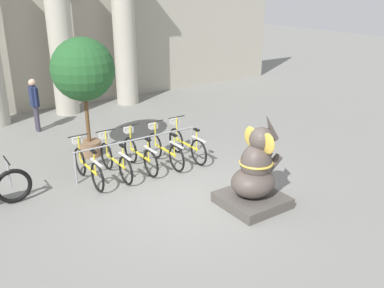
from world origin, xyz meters
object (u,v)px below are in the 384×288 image
(bicycle_0, at_px, (88,166))
(potted_tree, at_px, (83,72))
(bicycle_1, at_px, (115,160))
(bicycle_4, at_px, (186,143))
(elephant_statue, at_px, (255,176))
(bicycle_2, at_px, (139,153))
(person_pedestrian, at_px, (34,100))
(bicycle_3, at_px, (164,149))

(bicycle_0, bearing_deg, potted_tree, 66.90)
(bicycle_1, xyz_separation_m, bicycle_4, (1.98, -0.03, 0.00))
(bicycle_1, bearing_deg, bicycle_4, -0.81)
(elephant_statue, bearing_deg, bicycle_1, 121.13)
(bicycle_2, xyz_separation_m, elephant_statue, (1.08, -2.91, 0.24))
(bicycle_2, height_order, bicycle_4, same)
(bicycle_0, height_order, person_pedestrian, person_pedestrian)
(bicycle_1, height_order, bicycle_2, same)
(bicycle_1, distance_m, elephant_statue, 3.37)
(person_pedestrian, bearing_deg, bicycle_1, -82.59)
(bicycle_3, distance_m, bicycle_4, 0.66)
(bicycle_3, height_order, person_pedestrian, person_pedestrian)
(bicycle_1, xyz_separation_m, bicycle_3, (1.32, -0.04, 0.00))
(bicycle_1, xyz_separation_m, elephant_statue, (1.74, -2.87, 0.24))
(bicycle_0, bearing_deg, bicycle_1, -2.12)
(bicycle_0, distance_m, bicycle_1, 0.66)
(elephant_statue, bearing_deg, bicycle_0, 129.57)
(bicycle_0, height_order, bicycle_2, same)
(bicycle_2, distance_m, potted_tree, 2.45)
(bicycle_0, xyz_separation_m, bicycle_2, (1.32, 0.01, 0.00))
(person_pedestrian, bearing_deg, bicycle_4, -59.86)
(bicycle_1, bearing_deg, bicycle_2, 2.77)
(bicycle_1, distance_m, bicycle_3, 1.32)
(bicycle_0, relative_size, elephant_statue, 0.89)
(elephant_statue, xyz_separation_m, potted_tree, (-1.73, 4.45, 1.55))
(bicycle_4, height_order, person_pedestrian, person_pedestrian)
(bicycle_1, relative_size, bicycle_3, 1.00)
(bicycle_1, height_order, person_pedestrian, person_pedestrian)
(bicycle_1, height_order, bicycle_4, same)
(elephant_statue, height_order, person_pedestrian, elephant_statue)
(bicycle_1, bearing_deg, person_pedestrian, 97.41)
(bicycle_1, distance_m, potted_tree, 2.39)
(bicycle_0, height_order, bicycle_1, same)
(bicycle_4, xyz_separation_m, elephant_statue, (-0.24, -2.85, 0.24))
(bicycle_4, bearing_deg, person_pedestrian, 120.14)
(bicycle_3, relative_size, elephant_statue, 0.89)
(bicycle_1, relative_size, person_pedestrian, 1.06)
(bicycle_1, relative_size, bicycle_4, 1.00)
(bicycle_4, relative_size, potted_tree, 0.56)
(bicycle_2, bearing_deg, potted_tree, 113.07)
(bicycle_1, xyz_separation_m, potted_tree, (0.00, 1.57, 1.79))
(bicycle_4, height_order, potted_tree, potted_tree)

